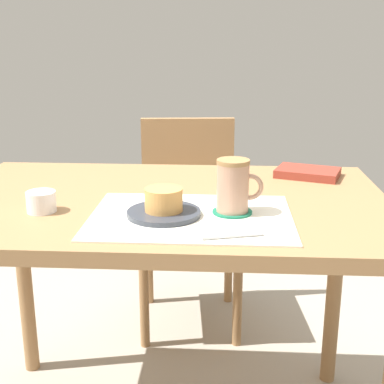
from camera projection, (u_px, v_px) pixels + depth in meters
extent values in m
cylinder|color=#997047|center=(24.00, 277.00, 1.83)|extent=(0.05, 0.05, 0.71)
cylinder|color=#997047|center=(334.00, 286.00, 1.77)|extent=(0.05, 0.05, 0.71)
cube|color=#997047|center=(165.00, 204.00, 1.40)|extent=(1.16, 0.74, 0.04)
cylinder|color=#997047|center=(238.00, 297.00, 2.03)|extent=(0.04, 0.04, 0.41)
cylinder|color=#997047|center=(144.00, 298.00, 2.02)|extent=(0.04, 0.04, 0.41)
cylinder|color=#997047|center=(229.00, 259.00, 2.37)|extent=(0.04, 0.04, 0.41)
cylinder|color=#997047|center=(149.00, 260.00, 2.36)|extent=(0.04, 0.04, 0.41)
cube|color=#997047|center=(190.00, 227.00, 2.13)|extent=(0.46, 0.46, 0.04)
cube|color=#997047|center=(189.00, 164.00, 2.26)|extent=(0.39, 0.07, 0.39)
cube|color=silver|center=(191.00, 217.00, 1.24)|extent=(0.47, 0.35, 0.00)
cylinder|color=#333842|center=(164.00, 213.00, 1.24)|extent=(0.17, 0.17, 0.01)
cylinder|color=tan|center=(164.00, 200.00, 1.23)|extent=(0.09, 0.09, 0.05)
cylinder|color=#196B4C|center=(232.00, 212.00, 1.26)|extent=(0.09, 0.09, 0.00)
cylinder|color=tan|center=(233.00, 188.00, 1.24)|extent=(0.08, 0.08, 0.11)
cylinder|color=#9E7547|center=(233.00, 162.00, 1.22)|extent=(0.08, 0.08, 0.01)
torus|color=tan|center=(250.00, 187.00, 1.24)|extent=(0.06, 0.01, 0.06)
cylinder|color=silver|center=(233.00, 236.00, 1.10)|extent=(0.13, 0.04, 0.01)
cylinder|color=white|center=(41.00, 202.00, 1.27)|extent=(0.07, 0.07, 0.05)
cube|color=maroon|center=(308.00, 173.00, 1.59)|extent=(0.21, 0.18, 0.02)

